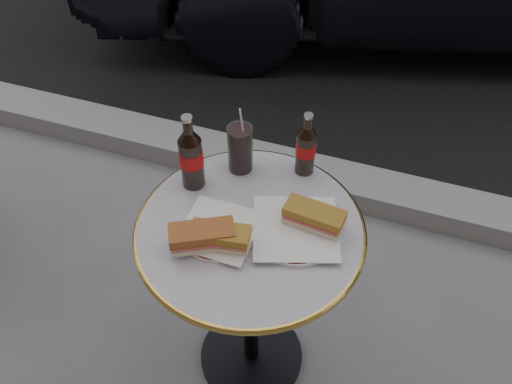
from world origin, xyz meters
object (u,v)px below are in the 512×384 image
(plate_left, at_px, (219,231))
(plate_right, at_px, (296,230))
(cola_bottle_left, at_px, (191,152))
(cola_bottle_right, at_px, (306,144))
(cola_glass, at_px, (240,148))
(bistro_table, at_px, (251,302))

(plate_left, xyz_separation_m, plate_right, (0.19, 0.07, 0.00))
(plate_left, distance_m, plate_right, 0.20)
(plate_left, relative_size, plate_right, 0.86)
(cola_bottle_left, relative_size, cola_bottle_right, 1.17)
(cola_bottle_right, distance_m, cola_glass, 0.19)
(plate_right, bearing_deg, cola_bottle_left, 166.25)
(bistro_table, distance_m, plate_right, 0.39)
(cola_bottle_right, bearing_deg, bistro_table, -106.89)
(cola_bottle_left, distance_m, cola_glass, 0.15)
(cola_bottle_left, bearing_deg, cola_glass, 44.73)
(bistro_table, bearing_deg, cola_bottle_left, 153.19)
(cola_bottle_left, distance_m, cola_bottle_right, 0.32)
(plate_left, height_order, cola_bottle_right, cola_bottle_right)
(cola_bottle_right, relative_size, cola_glass, 1.38)
(cola_bottle_left, relative_size, cola_glass, 1.62)
(bistro_table, xyz_separation_m, plate_right, (0.12, 0.02, 0.37))
(cola_bottle_left, bearing_deg, plate_left, -47.62)
(cola_glass, bearing_deg, cola_bottle_left, -135.27)
(plate_left, relative_size, cola_bottle_right, 0.97)
(plate_right, height_order, cola_bottle_left, cola_bottle_left)
(plate_right, relative_size, cola_bottle_left, 0.96)
(bistro_table, xyz_separation_m, plate_left, (-0.07, -0.04, 0.37))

